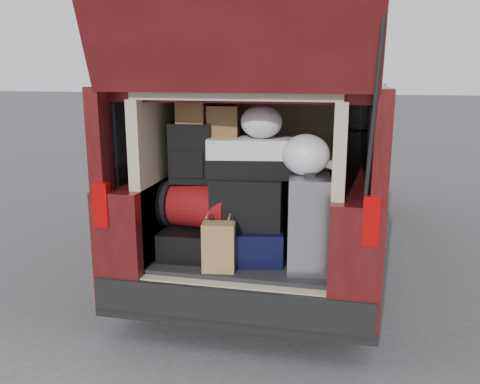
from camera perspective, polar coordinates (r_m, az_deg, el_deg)
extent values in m
plane|color=#3D3D3F|center=(3.85, 0.02, -15.72)|extent=(80.00, 80.00, 0.00)
cylinder|color=black|center=(4.29, -9.67, -8.05)|extent=(0.24, 0.64, 0.64)
cylinder|color=black|center=(4.00, 13.02, -9.83)|extent=(0.24, 0.64, 0.64)
cylinder|color=black|center=(7.32, -0.01, 1.16)|extent=(0.24, 0.64, 0.64)
cylinder|color=black|center=(7.16, 12.92, 0.53)|extent=(0.24, 0.64, 0.64)
cube|color=black|center=(5.65, 4.57, -3.25)|extent=(1.90, 4.85, 0.08)
cube|color=#420E0B|center=(5.69, -3.20, 1.48)|extent=(0.33, 4.85, 0.80)
cube|color=#420E0B|center=(5.49, 12.80, 0.72)|extent=(0.33, 4.85, 0.80)
cube|color=#420E0B|center=(5.41, 4.87, 11.83)|extent=(1.82, 4.46, 0.10)
cube|color=black|center=(5.52, -4.54, 8.85)|extent=(0.12, 4.25, 0.68)
cube|color=black|center=(5.28, 14.26, 8.28)|extent=(0.12, 4.25, 0.68)
cube|color=black|center=(3.42, -1.05, -12.18)|extent=(1.86, 0.16, 0.22)
cube|color=#990505|center=(3.46, -15.24, -1.39)|extent=(0.10, 0.06, 0.30)
cube|color=#990505|center=(3.08, 14.49, -3.17)|extent=(0.10, 0.06, 0.30)
cube|color=black|center=(3.88, 0.90, -7.05)|extent=(1.24, 1.05, 0.06)
cube|color=tan|center=(3.89, -8.63, 2.14)|extent=(0.08, 1.05, 1.15)
cube|color=tan|center=(3.64, 11.17, 1.25)|extent=(0.08, 1.05, 1.15)
cube|color=tan|center=(4.25, 2.44, 3.22)|extent=(1.34, 0.06, 1.15)
cube|color=tan|center=(3.64, 0.97, 11.11)|extent=(1.34, 1.05, 0.06)
cylinder|color=black|center=(2.90, 14.87, 8.49)|extent=(0.02, 0.90, 0.76)
cube|color=black|center=(3.97, 0.89, -10.36)|extent=(1.24, 1.05, 0.55)
cube|color=black|center=(3.81, -5.55, -5.37)|extent=(0.39, 0.53, 0.21)
cube|color=black|center=(3.73, 1.18, -5.46)|extent=(0.54, 0.62, 0.24)
cube|color=white|center=(3.50, 7.63, -3.31)|extent=(0.32, 0.46, 0.65)
cube|color=olive|center=(3.45, -2.41, -6.19)|extent=(0.24, 0.17, 0.34)
cube|color=maroon|center=(3.74, -4.78, -1.43)|extent=(0.55, 0.40, 0.33)
cube|color=black|center=(3.62, 0.80, -1.15)|extent=(0.52, 0.33, 0.36)
cube|color=black|center=(3.68, -5.53, 4.37)|extent=(0.32, 0.22, 0.43)
cube|color=silver|center=(3.60, 1.30, 3.94)|extent=(0.66, 0.41, 0.27)
cube|color=brown|center=(3.65, -5.48, 9.13)|extent=(0.21, 0.18, 0.18)
cube|color=brown|center=(3.65, -1.92, 7.97)|extent=(0.24, 0.21, 0.22)
ellipsoid|color=white|center=(3.53, 2.44, 7.89)|extent=(0.32, 0.31, 0.23)
ellipsoid|color=white|center=(3.40, 7.40, 4.17)|extent=(0.35, 0.34, 0.27)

